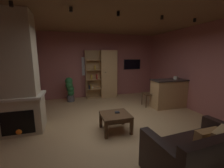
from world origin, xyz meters
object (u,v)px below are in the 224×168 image
at_px(bookshelf_cabinet, 106,74).
at_px(table_book_0, 117,112).
at_px(stone_fireplace, 18,80).
at_px(dining_chair, 151,92).
at_px(potted_floor_plant, 70,89).
at_px(leather_couch, 201,157).
at_px(tissue_box, 176,78).
at_px(wall_mounted_tv, 132,64).
at_px(coffee_table, 115,117).
at_px(kitchen_bar_counter, 172,93).

xyz_separation_m(bookshelf_cabinet, table_book_0, (-0.49, -3.02, -0.58)).
bearing_deg(stone_fireplace, dining_chair, 10.84).
bearing_deg(table_book_0, potted_floor_plant, 111.95).
xyz_separation_m(dining_chair, potted_floor_plant, (-2.87, 1.38, -0.00)).
height_order(dining_chair, potted_floor_plant, potted_floor_plant).
bearing_deg(leather_couch, tissue_box, 57.38).
height_order(stone_fireplace, wall_mounted_tv, stone_fireplace).
distance_m(dining_chair, potted_floor_plant, 3.19).
height_order(coffee_table, wall_mounted_tv, wall_mounted_tv).
distance_m(table_book_0, dining_chair, 2.23).
bearing_deg(tissue_box, stone_fireplace, -174.94).
distance_m(stone_fireplace, potted_floor_plant, 2.55).
height_order(coffee_table, potted_floor_plant, potted_floor_plant).
xyz_separation_m(tissue_box, wall_mounted_tv, (-0.71, 2.22, 0.37)).
height_order(stone_fireplace, potted_floor_plant, stone_fireplace).
bearing_deg(dining_chair, leather_couch, -107.79).
distance_m(bookshelf_cabinet, dining_chair, 2.15).
xyz_separation_m(kitchen_bar_counter, coffee_table, (-2.51, -1.11, -0.16)).
height_order(stone_fireplace, table_book_0, stone_fireplace).
xyz_separation_m(tissue_box, coffee_table, (-2.60, -1.08, -0.72)).
bearing_deg(table_book_0, wall_mounted_tv, 60.54).
bearing_deg(dining_chair, kitchen_bar_counter, -25.19).
xyz_separation_m(table_book_0, dining_chair, (1.77, 1.36, 0.08)).
height_order(table_book_0, dining_chair, dining_chair).
xyz_separation_m(bookshelf_cabinet, potted_floor_plant, (-1.59, -0.28, -0.50)).
xyz_separation_m(tissue_box, table_book_0, (-2.53, -1.01, -0.62)).
relative_size(leather_couch, table_book_0, 14.26).
xyz_separation_m(table_book_0, wall_mounted_tv, (1.82, 3.23, 1.00)).
bearing_deg(potted_floor_plant, leather_couch, -67.19).
xyz_separation_m(stone_fireplace, coffee_table, (2.19, -0.65, -0.92)).
xyz_separation_m(stone_fireplace, table_book_0, (2.25, -0.59, -0.82)).
distance_m(stone_fireplace, table_book_0, 2.47).
bearing_deg(stone_fireplace, bookshelf_cabinet, 41.51).
relative_size(stone_fireplace, tissue_box, 23.36).
distance_m(coffee_table, potted_floor_plant, 3.00).
height_order(leather_couch, coffee_table, leather_couch).
bearing_deg(wall_mounted_tv, tissue_box, -72.28).
distance_m(tissue_box, table_book_0, 2.80).
distance_m(tissue_box, wall_mounted_tv, 2.36).
bearing_deg(stone_fireplace, coffee_table, -16.64).
bearing_deg(table_book_0, leather_couch, -65.85).
bearing_deg(wall_mounted_tv, kitchen_bar_counter, -74.19).
relative_size(table_book_0, dining_chair, 0.12).
height_order(stone_fireplace, coffee_table, stone_fireplace).
height_order(stone_fireplace, dining_chair, stone_fireplace).
bearing_deg(wall_mounted_tv, bookshelf_cabinet, -171.02).
height_order(dining_chair, wall_mounted_tv, wall_mounted_tv).
relative_size(coffee_table, dining_chair, 0.75).
xyz_separation_m(stone_fireplace, tissue_box, (4.79, 0.42, -0.20)).
bearing_deg(leather_couch, stone_fireplace, 142.57).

